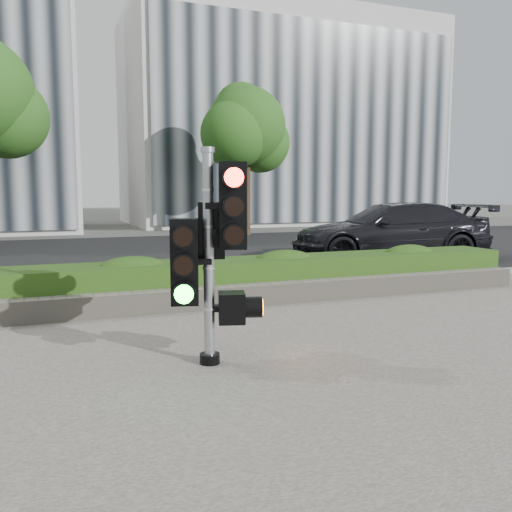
% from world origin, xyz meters
% --- Properties ---
extents(ground, '(120.00, 120.00, 0.00)m').
position_xyz_m(ground, '(0.00, 0.00, 0.00)').
color(ground, '#51514C').
rests_on(ground, ground).
extents(sidewalk, '(16.00, 11.00, 0.03)m').
position_xyz_m(sidewalk, '(0.00, -2.50, 0.01)').
color(sidewalk, '#9E9389').
rests_on(sidewalk, ground).
extents(road, '(60.00, 13.00, 0.02)m').
position_xyz_m(road, '(0.00, 10.00, 0.01)').
color(road, black).
rests_on(road, ground).
extents(curb, '(60.00, 0.25, 0.12)m').
position_xyz_m(curb, '(0.00, 3.15, 0.06)').
color(curb, gray).
rests_on(curb, ground).
extents(stone_wall, '(12.00, 0.32, 0.34)m').
position_xyz_m(stone_wall, '(0.00, 1.90, 0.20)').
color(stone_wall, gray).
rests_on(stone_wall, sidewalk).
extents(hedge, '(12.00, 1.00, 0.68)m').
position_xyz_m(hedge, '(0.00, 2.55, 0.37)').
color(hedge, '#417825').
rests_on(hedge, sidewalk).
extents(building_right, '(18.00, 10.00, 12.00)m').
position_xyz_m(building_right, '(11.00, 25.00, 6.00)').
color(building_right, '#B7B7B2').
rests_on(building_right, ground).
extents(tree_right, '(4.10, 3.58, 6.53)m').
position_xyz_m(tree_right, '(5.48, 15.55, 4.48)').
color(tree_right, black).
rests_on(tree_right, ground).
extents(traffic_signal, '(0.85, 0.69, 2.31)m').
position_xyz_m(traffic_signal, '(-0.84, -0.76, 1.31)').
color(traffic_signal, black).
rests_on(traffic_signal, sidewalk).
extents(car_dark, '(5.71, 3.14, 1.57)m').
position_xyz_m(car_dark, '(6.28, 6.18, 0.80)').
color(car_dark, black).
rests_on(car_dark, road).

